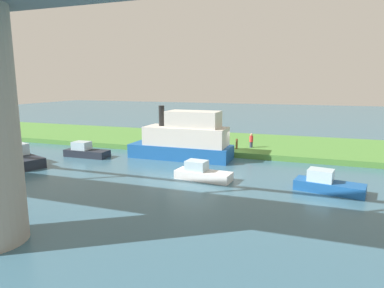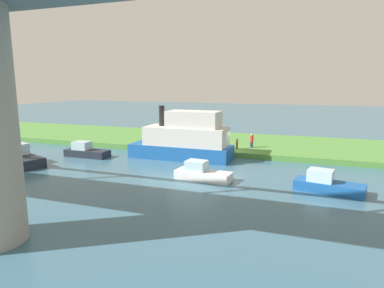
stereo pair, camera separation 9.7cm
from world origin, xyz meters
TOP-DOWN VIEW (x-y plane):
  - ground_plane at (0.00, 0.00)m, footprint 160.00×160.00m
  - grassy_bank at (0.00, -6.00)m, footprint 80.00×12.00m
  - person_on_bank at (-1.62, -2.90)m, footprint 0.39×0.39m
  - mooring_post at (-0.43, -1.78)m, footprint 0.20×0.20m
  - motorboat_white at (3.64, 1.65)m, footprint 9.18×3.08m
  - skiff_small at (12.41, 4.09)m, footprint 4.16×1.51m
  - pontoon_yellow at (0.04, 7.56)m, footprint 4.08×1.79m
  - motorboat_red at (15.67, 8.51)m, footprint 5.47×3.47m
  - houseboat_blue at (-8.17, 7.47)m, footprint 4.32×2.23m

SIDE VIEW (x-z plane):
  - ground_plane at x=0.00m, z-range 0.00..0.00m
  - grassy_bank at x=0.00m, z-range 0.00..0.50m
  - pontoon_yellow at x=0.04m, z-range -0.19..1.13m
  - houseboat_blue at x=-8.17m, z-range -0.20..1.17m
  - skiff_small at x=12.41m, z-range -0.20..1.18m
  - motorboat_red at x=15.67m, z-range -0.25..1.47m
  - mooring_post at x=-0.43m, z-range 0.50..1.47m
  - person_on_bank at x=-1.62m, z-range 0.51..1.90m
  - motorboat_white at x=3.64m, z-range -0.61..4.08m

